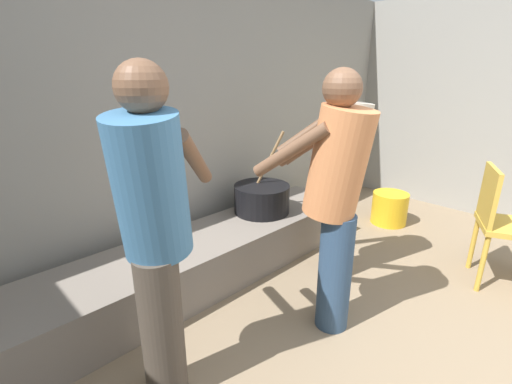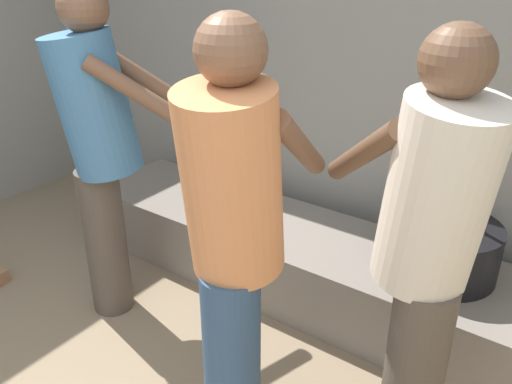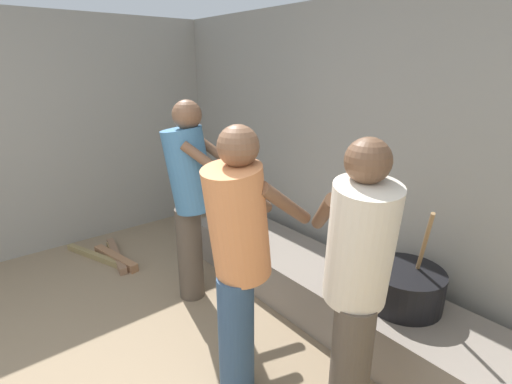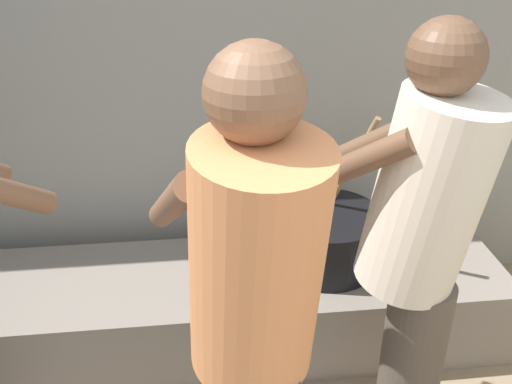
{
  "view_description": "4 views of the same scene",
  "coord_description": "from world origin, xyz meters",
  "px_view_note": "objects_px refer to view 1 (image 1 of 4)",
  "views": [
    {
      "loc": [
        -1.66,
        0.2,
        1.53
      ],
      "look_at": [
        -0.11,
        1.78,
        0.77
      ],
      "focal_mm": 25.25,
      "sensor_mm": 36.0,
      "label": 1
    },
    {
      "loc": [
        0.88,
        0.12,
        1.69
      ],
      "look_at": [
        -0.1,
        1.48,
        0.9
      ],
      "focal_mm": 36.85,
      "sensor_mm": 36.0,
      "label": 2
    },
    {
      "loc": [
        1.41,
        0.2,
        1.81
      ],
      "look_at": [
        -0.51,
        1.77,
        0.96
      ],
      "focal_mm": 26.71,
      "sensor_mm": 36.0,
      "label": 3
    },
    {
      "loc": [
        -0.13,
        0.2,
        1.77
      ],
      "look_at": [
        0.03,
        1.63,
        1.02
      ],
      "focal_mm": 39.91,
      "sensor_mm": 36.0,
      "label": 4
    }
  ],
  "objects_px": {
    "cook_in_orange_shirt": "(336,192)",
    "cook_in_cream_shirt": "(341,167)",
    "cook_in_blue_shirt": "(154,224)",
    "bucket_yellow_plastic": "(389,208)",
    "cooking_pot_main": "(262,198)",
    "chair_yellow": "(502,221)"
  },
  "relations": [
    {
      "from": "cook_in_orange_shirt",
      "to": "cook_in_cream_shirt",
      "type": "relative_size",
      "value": 1.01
    },
    {
      "from": "cook_in_orange_shirt",
      "to": "bucket_yellow_plastic",
      "type": "bearing_deg",
      "value": 14.58
    },
    {
      "from": "cook_in_cream_shirt",
      "to": "bucket_yellow_plastic",
      "type": "height_order",
      "value": "cook_in_cream_shirt"
    },
    {
      "from": "cook_in_orange_shirt",
      "to": "cook_in_blue_shirt",
      "type": "bearing_deg",
      "value": 164.31
    },
    {
      "from": "cook_in_blue_shirt",
      "to": "cook_in_cream_shirt",
      "type": "xyz_separation_m",
      "value": [
        1.49,
        0.03,
        -0.03
      ]
    },
    {
      "from": "cook_in_blue_shirt",
      "to": "cook_in_orange_shirt",
      "type": "bearing_deg",
      "value": -15.69
    },
    {
      "from": "cook_in_cream_shirt",
      "to": "chair_yellow",
      "type": "distance_m",
      "value": 1.22
    },
    {
      "from": "cook_in_blue_shirt",
      "to": "bucket_yellow_plastic",
      "type": "bearing_deg",
      "value": 3.87
    },
    {
      "from": "cook_in_cream_shirt",
      "to": "bucket_yellow_plastic",
      "type": "xyz_separation_m",
      "value": [
        1.24,
        0.15,
        -0.7
      ]
    },
    {
      "from": "bucket_yellow_plastic",
      "to": "cook_in_blue_shirt",
      "type": "bearing_deg",
      "value": -176.13
    },
    {
      "from": "cook_in_orange_shirt",
      "to": "cook_in_cream_shirt",
      "type": "xyz_separation_m",
      "value": [
        0.52,
        0.3,
        -0.01
      ]
    },
    {
      "from": "cook_in_cream_shirt",
      "to": "bucket_yellow_plastic",
      "type": "bearing_deg",
      "value": 7.09
    },
    {
      "from": "chair_yellow",
      "to": "bucket_yellow_plastic",
      "type": "xyz_separation_m",
      "value": [
        0.49,
        1.05,
        -0.33
      ]
    },
    {
      "from": "cook_in_blue_shirt",
      "to": "bucket_yellow_plastic",
      "type": "xyz_separation_m",
      "value": [
        2.73,
        0.18,
        -0.73
      ]
    },
    {
      "from": "cook_in_orange_shirt",
      "to": "cook_in_blue_shirt",
      "type": "height_order",
      "value": "cook_in_blue_shirt"
    },
    {
      "from": "bucket_yellow_plastic",
      "to": "chair_yellow",
      "type": "bearing_deg",
      "value": -114.99
    },
    {
      "from": "cooking_pot_main",
      "to": "cook_in_blue_shirt",
      "type": "height_order",
      "value": "cook_in_blue_shirt"
    },
    {
      "from": "cook_in_cream_shirt",
      "to": "bucket_yellow_plastic",
      "type": "distance_m",
      "value": 1.43
    },
    {
      "from": "cook_in_orange_shirt",
      "to": "chair_yellow",
      "type": "relative_size",
      "value": 1.75
    },
    {
      "from": "cooking_pot_main",
      "to": "cook_in_blue_shirt",
      "type": "bearing_deg",
      "value": -152.76
    },
    {
      "from": "cook_in_cream_shirt",
      "to": "chair_yellow",
      "type": "bearing_deg",
      "value": -50.04
    },
    {
      "from": "chair_yellow",
      "to": "bucket_yellow_plastic",
      "type": "relative_size",
      "value": 2.48
    }
  ]
}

